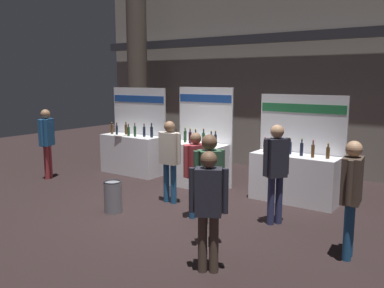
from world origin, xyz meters
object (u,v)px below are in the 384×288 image
object	(u,v)px
visitor_3	(47,137)
exhibitor_booth_1	(198,161)
visitor_4	(196,168)
visitor_6	(170,155)
exhibitor_booth_2	(295,174)
visitor_5	(351,189)
trash_bin	(113,197)
exhibitor_booth_0	(132,151)
visitor_0	(209,182)
visitor_1	(276,166)
visitor_2	(208,202)

from	to	relation	value
visitor_3	exhibitor_booth_1	bearing A→B (deg)	-91.89
visitor_4	visitor_6	xyz separation A→B (m)	(-0.94, 0.44, 0.07)
exhibitor_booth_2	visitor_5	xyz separation A→B (m)	(1.63, -2.17, 0.43)
exhibitor_booth_2	visitor_6	bearing A→B (deg)	-143.30
exhibitor_booth_1	visitor_3	world-z (taller)	exhibitor_booth_1
trash_bin	visitor_3	bearing A→B (deg)	164.07
exhibitor_booth_0	visitor_0	distance (m)	5.26
trash_bin	visitor_1	bearing A→B (deg)	22.83
exhibitor_booth_2	trash_bin	xyz separation A→B (m)	(-2.58, -2.65, -0.28)
visitor_3	visitor_4	bearing A→B (deg)	-118.50
visitor_2	visitor_5	bearing A→B (deg)	-161.76
exhibitor_booth_2	visitor_0	distance (m)	3.04
visitor_6	trash_bin	bearing A→B (deg)	-114.60
visitor_2	visitor_4	distance (m)	2.16
visitor_1	visitor_5	bearing A→B (deg)	-80.88
visitor_4	visitor_3	bearing A→B (deg)	101.12
visitor_0	visitor_5	world-z (taller)	visitor_0
visitor_4	exhibitor_booth_1	bearing A→B (deg)	47.30
visitor_5	visitor_1	bearing A→B (deg)	-122.05
exhibitor_booth_2	visitor_1	distance (m)	1.56
exhibitor_booth_0	visitor_1	world-z (taller)	exhibitor_booth_0
exhibitor_booth_0	visitor_3	world-z (taller)	exhibitor_booth_0
visitor_5	exhibitor_booth_2	bearing A→B (deg)	-148.93
exhibitor_booth_1	trash_bin	distance (m)	2.52
visitor_6	exhibitor_booth_1	bearing A→B (deg)	100.09
visitor_0	visitor_4	distance (m)	1.39
visitor_4	visitor_2	bearing A→B (deg)	-126.71
exhibitor_booth_0	visitor_3	size ratio (longest dim) A/B	1.29
exhibitor_booth_1	exhibitor_booth_2	bearing A→B (deg)	3.99
visitor_5	visitor_2	bearing A→B (deg)	-49.21
exhibitor_booth_0	visitor_4	distance (m)	3.92
exhibitor_booth_1	visitor_5	bearing A→B (deg)	-27.06
visitor_2	exhibitor_booth_2	bearing A→B (deg)	-114.87
visitor_1	visitor_3	bearing A→B (deg)	127.49
visitor_2	visitor_4	xyz separation A→B (m)	(-1.35, 1.68, -0.02)
visitor_3	visitor_4	size ratio (longest dim) A/B	1.12
trash_bin	visitor_6	world-z (taller)	visitor_6
trash_bin	visitor_3	distance (m)	3.52
trash_bin	visitor_2	bearing A→B (deg)	-19.82
exhibitor_booth_0	visitor_6	distance (m)	2.90
visitor_1	exhibitor_booth_0	bearing A→B (deg)	108.51
visitor_4	visitor_6	world-z (taller)	visitor_6
visitor_3	trash_bin	bearing A→B (deg)	-131.13
exhibitor_booth_1	visitor_1	bearing A→B (deg)	-27.55
visitor_2	visitor_3	world-z (taller)	visitor_3
trash_bin	visitor_0	world-z (taller)	visitor_0
visitor_4	exhibitor_booth_0	bearing A→B (deg)	74.73
exhibitor_booth_0	visitor_1	xyz separation A→B (m)	(4.73, -1.43, 0.44)
exhibitor_booth_1	visitor_5	world-z (taller)	exhibitor_booth_1
visitor_2	visitor_0	bearing A→B (deg)	-86.43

